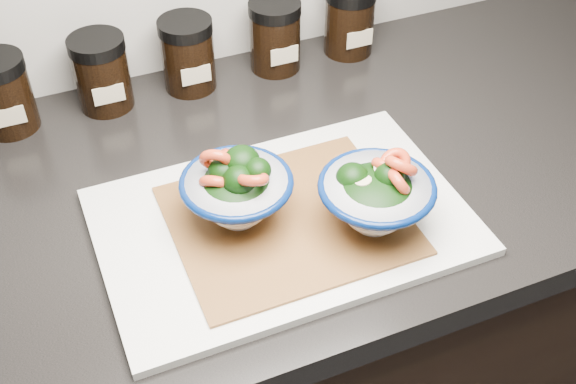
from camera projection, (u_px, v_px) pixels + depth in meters
name	position (u px, v px, depth m)	size (l,w,h in m)	color
cabinet	(268.00, 373.00, 1.29)	(3.43, 0.58, 0.86)	black
countertop	(262.00, 185.00, 0.98)	(3.50, 0.60, 0.04)	black
cutting_board	(283.00, 222.00, 0.89)	(0.45, 0.30, 0.01)	silver
bamboo_mat	(288.00, 220.00, 0.89)	(0.28, 0.24, 0.00)	#97632D
bowl_left	(237.00, 190.00, 0.86)	(0.14, 0.14, 0.11)	white
bowl_right	(376.00, 196.00, 0.85)	(0.14, 0.14, 0.11)	white
spice_jar_a	(3.00, 94.00, 1.01)	(0.08, 0.08, 0.11)	black
spice_jar_b	(102.00, 73.00, 1.05)	(0.08, 0.08, 0.11)	black
spice_jar_c	(188.00, 54.00, 1.09)	(0.08, 0.08, 0.11)	black
spice_jar_d	(275.00, 36.00, 1.13)	(0.08, 0.08, 0.11)	black
spice_jar_e	(349.00, 20.00, 1.17)	(0.08, 0.08, 0.11)	black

